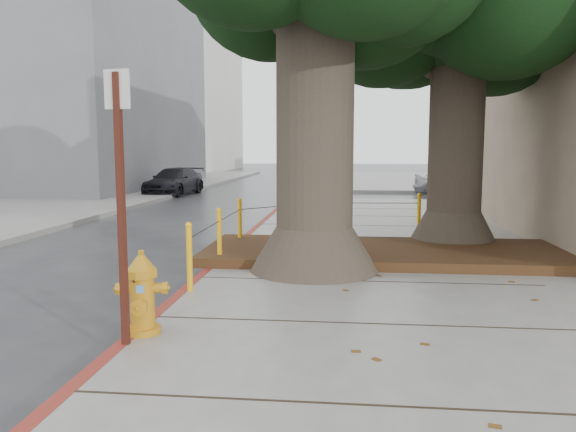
% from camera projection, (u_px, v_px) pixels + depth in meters
% --- Properties ---
extents(ground, '(140.00, 140.00, 0.00)m').
position_uv_depth(ground, '(327.00, 335.00, 6.26)').
color(ground, '#28282B').
rests_on(ground, ground).
extents(sidewalk_far, '(16.00, 20.00, 0.15)m').
position_uv_depth(sidewalk_far, '(439.00, 180.00, 35.24)').
color(sidewalk_far, slate).
rests_on(sidewalk_far, ground).
extents(curb_red, '(0.14, 26.00, 0.16)m').
position_uv_depth(curb_red, '(207.00, 275.00, 8.92)').
color(curb_red, maroon).
rests_on(curb_red, ground).
extents(planter_bed, '(6.40, 2.60, 0.16)m').
position_uv_depth(planter_bed, '(385.00, 252.00, 9.99)').
color(planter_bed, black).
rests_on(planter_bed, sidewalk_main).
extents(building_far_grey, '(12.00, 16.00, 12.00)m').
position_uv_depth(building_far_grey, '(51.00, 71.00, 28.81)').
color(building_far_grey, slate).
rests_on(building_far_grey, ground).
extents(building_far_white, '(12.00, 18.00, 15.00)m').
position_uv_depth(building_far_white, '(160.00, 89.00, 51.55)').
color(building_far_white, silver).
rests_on(building_far_white, ground).
extents(bollard_ring, '(3.79, 5.39, 0.95)m').
position_uv_depth(bollard_ring, '(289.00, 223.00, 10.59)').
color(bollard_ring, '#FFB30E').
rests_on(bollard_ring, sidewalk_main).
extents(fire_hydrant, '(0.47, 0.44, 0.88)m').
position_uv_depth(fire_hydrant, '(142.00, 293.00, 5.82)').
color(fire_hydrant, orange).
rests_on(fire_hydrant, sidewalk_main).
extents(signpost, '(0.26, 0.07, 2.66)m').
position_uv_depth(signpost, '(121.00, 192.00, 5.36)').
color(signpost, '#471911').
rests_on(signpost, sidewalk_main).
extents(car_silver, '(4.00, 1.85, 1.33)m').
position_uv_depth(car_silver, '(459.00, 181.00, 24.40)').
color(car_silver, '#ABABB0').
rests_on(car_silver, ground).
extents(car_dark, '(2.04, 4.25, 1.19)m').
position_uv_depth(car_dark, '(174.00, 181.00, 25.12)').
color(car_dark, black).
rests_on(car_dark, ground).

